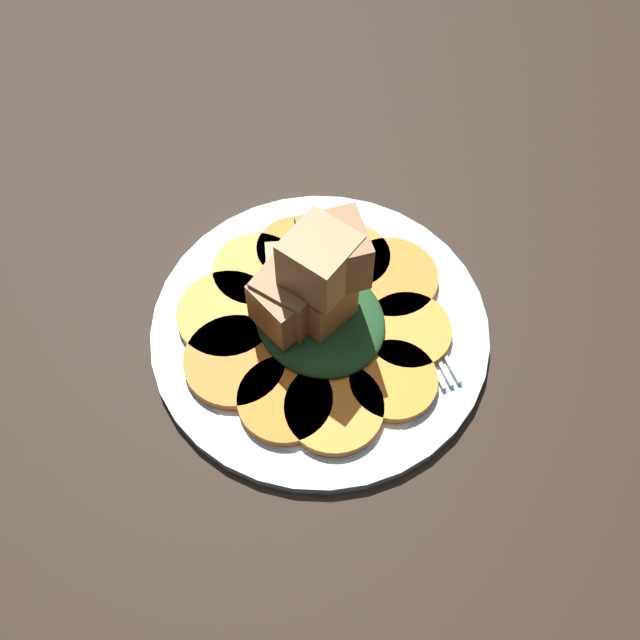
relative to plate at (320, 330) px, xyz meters
The scene contains 14 objects.
table_slab 1.52cm from the plate, ahead, with size 120.00×120.00×2.00cm, color black.
plate is the anchor object (origin of this frame).
carrot_slice_0 7.04cm from the plate, 132.44° to the right, with size 6.94×6.94×0.81cm, color orange.
carrot_slice_1 7.33cm from the plate, 93.57° to the right, with size 7.82×7.82×0.81cm, color orange.
carrot_slice_2 7.04cm from the plate, 58.96° to the right, with size 6.50×6.50×0.81cm, color orange.
carrot_slice_3 7.61cm from the plate, 20.72° to the right, with size 6.49×6.49×0.81cm, color orange.
carrot_slice_4 7.45cm from the plate, ahead, with size 7.19×7.19×0.81cm, color orange.
carrot_slice_5 7.57cm from the plate, 46.65° to the left, with size 8.06×8.06×0.81cm, color orange.
carrot_slice_6 7.46cm from the plate, 80.33° to the left, with size 7.99×7.99×0.81cm, color orange.
carrot_slice_7 7.23cm from the plate, 121.57° to the left, with size 7.24×7.24×0.81cm, color orange.
carrot_slice_8 7.47cm from the plate, 151.31° to the left, with size 7.52×7.52×0.81cm, color orange.
carrot_slice_9 7.59cm from the plate, 168.90° to the right, with size 6.78×6.78×0.81cm, color orange.
center_pile 5.09cm from the plate, 33.78° to the left, with size 10.93×9.84×11.34cm.
fork 6.89cm from the plate, 106.61° to the right, with size 18.00×5.96×0.40cm.
Camera 1 is at (-26.02, 19.51, 58.19)cm, focal length 45.00 mm.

